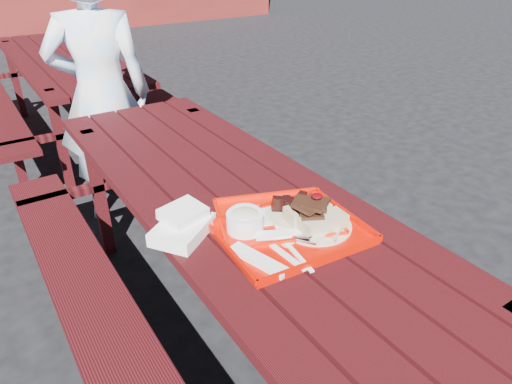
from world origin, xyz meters
TOP-DOWN VIEW (x-y plane):
  - ground at (0.00, 0.00)m, footprint 60.00×60.00m
  - picnic_table_near at (-0.00, 0.00)m, footprint 1.41×2.40m
  - picnic_table_far at (-0.00, 2.80)m, footprint 1.41×2.40m
  - near_tray at (0.00, -0.34)m, footprint 0.49×0.40m
  - far_tray at (0.01, -0.26)m, footprint 0.49×0.44m
  - white_cloth at (-0.29, -0.15)m, footprint 0.25×0.24m
  - person at (-0.09, 1.37)m, footprint 0.67×0.54m

SIDE VIEW (x-z plane):
  - ground at x=0.00m, z-range 0.00..0.00m
  - picnic_table_near at x=0.00m, z-range 0.19..0.94m
  - picnic_table_far at x=0.00m, z-range 0.19..0.94m
  - far_tray at x=0.01m, z-range 0.74..0.80m
  - white_cloth at x=-0.29m, z-range 0.74..0.83m
  - near_tray at x=0.00m, z-range 0.71..0.86m
  - person at x=-0.09m, z-range 0.00..1.60m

